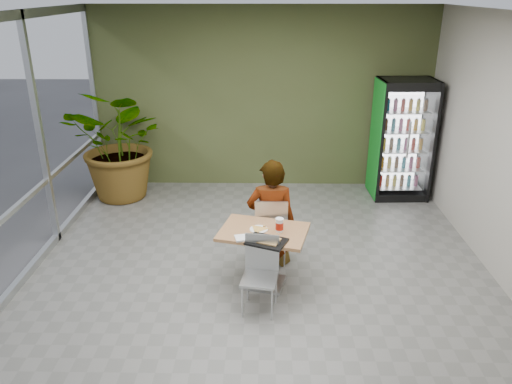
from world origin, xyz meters
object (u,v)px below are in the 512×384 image
at_px(beverage_fridge, 402,140).
at_px(potted_plant, 123,144).
at_px(chair_far, 271,226).
at_px(cafeteria_tray, 267,242).
at_px(dining_table, 263,246).
at_px(soda_cup, 279,225).
at_px(seated_woman, 271,223).
at_px(chair_near, 261,267).

bearing_deg(beverage_fridge, potted_plant, 179.92).
relative_size(chair_far, cafeteria_tray, 2.19).
bearing_deg(beverage_fridge, cafeteria_tray, -127.82).
bearing_deg(beverage_fridge, dining_table, -131.02).
height_order(chair_far, cafeteria_tray, chair_far).
relative_size(soda_cup, beverage_fridge, 0.08).
height_order(chair_far, potted_plant, potted_plant).
bearing_deg(cafeteria_tray, dining_table, 96.64).
bearing_deg(potted_plant, chair_far, -42.09).
bearing_deg(dining_table, cafeteria_tray, -83.36).
relative_size(seated_woman, potted_plant, 0.90).
xyz_separation_m(beverage_fridge, potted_plant, (-4.78, -0.18, -0.05)).
relative_size(chair_far, seated_woman, 0.54).
relative_size(dining_table, soda_cup, 6.79).
relative_size(seated_woman, cafeteria_tray, 4.04).
distance_m(dining_table, beverage_fridge, 3.81).
xyz_separation_m(chair_far, chair_near, (-0.13, -0.96, -0.04)).
xyz_separation_m(cafeteria_tray, beverage_fridge, (2.34, 3.26, 0.26)).
xyz_separation_m(seated_woman, cafeteria_tray, (-0.06, -0.86, 0.18)).
bearing_deg(seated_woman, dining_table, 80.28).
bearing_deg(cafeteria_tray, soda_cup, 61.52).
xyz_separation_m(dining_table, cafeteria_tray, (0.04, -0.31, 0.23)).
height_order(dining_table, chair_near, chair_near).
xyz_separation_m(seated_woman, beverage_fridge, (2.27, 2.39, 0.45)).
bearing_deg(soda_cup, chair_near, -116.90).
distance_m(dining_table, potted_plant, 3.70).
relative_size(cafeteria_tray, potted_plant, 0.22).
distance_m(cafeteria_tray, beverage_fridge, 4.02).
xyz_separation_m(chair_far, seated_woman, (0.00, 0.05, 0.02)).
bearing_deg(chair_near, soda_cup, 71.88).
bearing_deg(chair_near, seated_woman, 91.60).
distance_m(chair_near, potted_plant, 4.04).
height_order(soda_cup, potted_plant, potted_plant).
height_order(chair_near, soda_cup, soda_cup).
distance_m(chair_far, beverage_fridge, 3.37).
distance_m(dining_table, chair_far, 0.51).
distance_m(chair_near, seated_woman, 1.02).
xyz_separation_m(chair_near, beverage_fridge, (2.40, 3.40, 0.51)).
distance_m(dining_table, soda_cup, 0.35).
relative_size(chair_near, cafeteria_tray, 2.03).
distance_m(chair_near, soda_cup, 0.58).
bearing_deg(chair_far, dining_table, 79.38).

